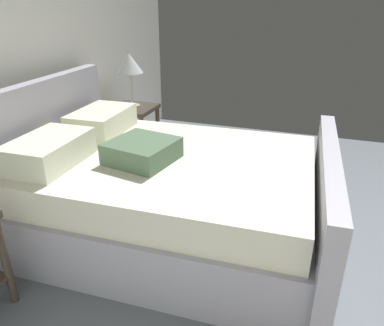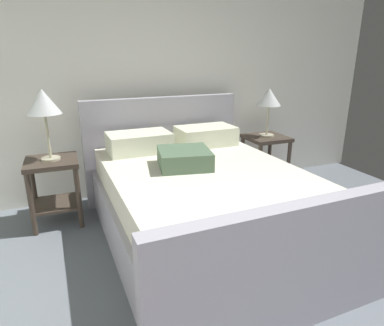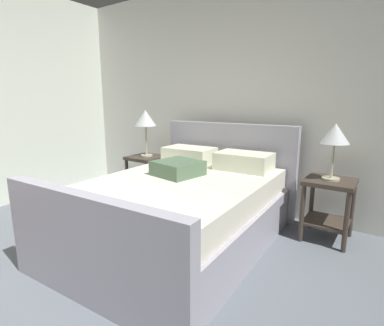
% 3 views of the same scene
% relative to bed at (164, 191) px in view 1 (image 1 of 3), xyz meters
% --- Properties ---
extents(wall_back, '(5.21, 0.12, 2.73)m').
position_rel_bed_xyz_m(wall_back, '(0.06, 1.25, 1.02)').
color(wall_back, silver).
rests_on(wall_back, ground).
extents(bed, '(1.70, 2.23, 1.07)m').
position_rel_bed_xyz_m(bed, '(0.00, 0.00, 0.00)').
color(bed, '#A29FAD').
rests_on(bed, ground).
extents(nightstand_right, '(0.44, 0.44, 0.60)m').
position_rel_bed_xyz_m(nightstand_right, '(1.13, 0.83, 0.06)').
color(nightstand_right, '#3C3128').
rests_on(nightstand_right, ground).
extents(table_lamp_right, '(0.26, 0.26, 0.53)m').
position_rel_bed_xyz_m(table_lamp_right, '(1.13, 0.83, 0.67)').
color(table_lamp_right, '#B7B293').
rests_on(table_lamp_right, nightstand_right).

